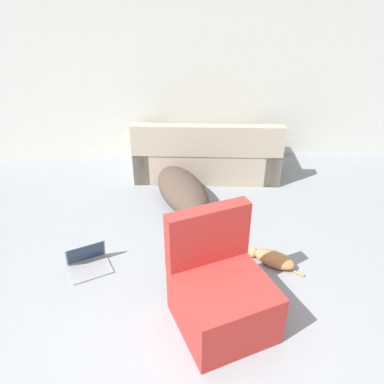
{
  "coord_description": "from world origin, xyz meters",
  "views": [
    {
      "loc": [
        0.04,
        -1.43,
        2.29
      ],
      "look_at": [
        0.17,
        1.74,
        0.47
      ],
      "focal_mm": 35.0,
      "sensor_mm": 36.0,
      "label": 1
    }
  ],
  "objects_px": {
    "cat": "(272,258)",
    "side_chair": "(220,292)",
    "dog": "(185,194)",
    "couch": "(207,155)",
    "laptop_open": "(88,260)"
  },
  "relations": [
    {
      "from": "dog",
      "to": "laptop_open",
      "type": "distance_m",
      "value": 1.33
    },
    {
      "from": "laptop_open",
      "to": "side_chair",
      "type": "height_order",
      "value": "side_chair"
    },
    {
      "from": "laptop_open",
      "to": "side_chair",
      "type": "relative_size",
      "value": 0.51
    },
    {
      "from": "dog",
      "to": "couch",
      "type": "bearing_deg",
      "value": 141.6
    },
    {
      "from": "couch",
      "to": "dog",
      "type": "height_order",
      "value": "couch"
    },
    {
      "from": "cat",
      "to": "side_chair",
      "type": "xyz_separation_m",
      "value": [
        -0.55,
        -0.62,
        0.22
      ]
    },
    {
      "from": "couch",
      "to": "laptop_open",
      "type": "height_order",
      "value": "couch"
    },
    {
      "from": "couch",
      "to": "cat",
      "type": "height_order",
      "value": "couch"
    },
    {
      "from": "dog",
      "to": "side_chair",
      "type": "relative_size",
      "value": 1.82
    },
    {
      "from": "dog",
      "to": "cat",
      "type": "bearing_deg",
      "value": 18.9
    },
    {
      "from": "couch",
      "to": "side_chair",
      "type": "bearing_deg",
      "value": 92.26
    },
    {
      "from": "dog",
      "to": "cat",
      "type": "distance_m",
      "value": 1.27
    },
    {
      "from": "dog",
      "to": "laptop_open",
      "type": "xyz_separation_m",
      "value": [
        -0.9,
        -0.97,
        -0.1
      ]
    },
    {
      "from": "dog",
      "to": "side_chair",
      "type": "height_order",
      "value": "side_chair"
    },
    {
      "from": "couch",
      "to": "side_chair",
      "type": "height_order",
      "value": "side_chair"
    }
  ]
}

